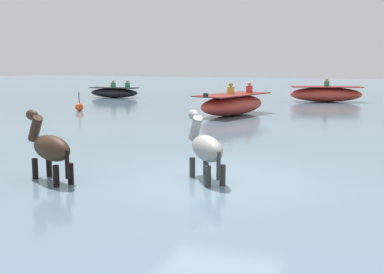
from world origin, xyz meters
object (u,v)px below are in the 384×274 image
Objects in this scene: horse_lead_grey at (206,150)px; horse_trailing_dark_bay at (50,150)px; boat_distant_west at (114,92)px; boat_far_offshore at (326,94)px; boat_mid_outer at (233,104)px; channel_buoy at (79,107)px.

horse_trailing_dark_bay is (-2.84, -1.02, 0.01)m from horse_lead_grey.
boat_far_offshore is at bearing 5.00° from boat_distant_west.
horse_lead_grey is at bearing -92.54° from boat_far_offshore.
boat_mid_outer reaches higher than boat_far_offshore.
boat_distant_west is 8.23m from channel_buoy.
channel_buoy is (-6.60, 11.66, -0.42)m from horse_trailing_dark_bay.
boat_mid_outer is at bearing 101.85° from horse_lead_grey.
horse_trailing_dark_bay is 13.40m from channel_buoy.
channel_buoy is (-7.06, -0.76, -0.26)m from boat_mid_outer.
horse_lead_grey is 0.56× the size of boat_distant_west.
boat_mid_outer reaches higher than boat_distant_west.
boat_far_offshore reaches higher than boat_distant_west.
horse_trailing_dark_bay is at bearing -65.28° from boat_distant_west.
boat_far_offshore is 13.69m from channel_buoy.
horse_lead_grey is 0.42× the size of boat_far_offshore.
channel_buoy is at bearing 119.53° from horse_trailing_dark_bay.
boat_far_offshore is (3.26, 8.23, -0.02)m from boat_mid_outer.
horse_lead_grey reaches higher than boat_distant_west.
channel_buoy is at bearing -73.14° from boat_distant_west.
horse_trailing_dark_bay is 0.56× the size of boat_distant_west.
boat_distant_west is at bearing -175.00° from boat_far_offshore.
horse_trailing_dark_bay is 0.42× the size of boat_far_offshore.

